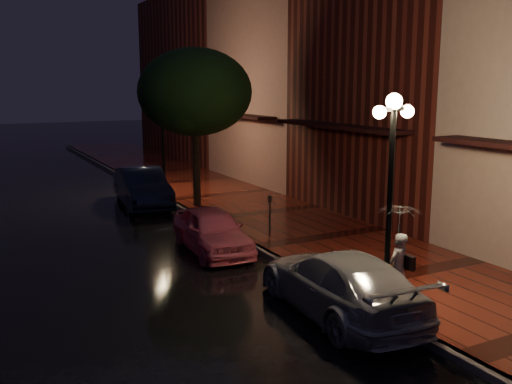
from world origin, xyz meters
TOP-DOWN VIEW (x-y plane):
  - ground at (0.00, 0.00)m, footprint 120.00×120.00m
  - sidewalk at (2.25, 0.00)m, footprint 4.50×60.00m
  - curb at (0.00, 0.00)m, footprint 0.25×60.00m
  - storefront_mid at (7.00, 2.00)m, footprint 5.00×8.00m
  - storefront_far at (7.00, 10.00)m, footprint 5.00×8.00m
  - storefront_extra at (7.00, 20.00)m, footprint 5.00×12.00m
  - streetlamp_near at (0.35, -5.00)m, footprint 0.96×0.36m
  - streetlamp_far at (0.35, 9.00)m, footprint 0.96×0.36m
  - street_tree at (0.61, 5.99)m, footprint 4.16×4.16m
  - pink_car at (-1.14, 0.56)m, footprint 1.73×3.76m
  - navy_car at (-1.09, 7.39)m, footprint 1.98×4.61m
  - silver_car at (-0.60, -4.69)m, footprint 2.22×4.69m
  - woman_with_umbrella at (0.60, -5.05)m, footprint 0.87×0.88m
  - parking_meter at (1.00, 1.09)m, footprint 0.12×0.09m

SIDE VIEW (x-z plane):
  - ground at x=0.00m, z-range 0.00..0.00m
  - sidewalk at x=2.25m, z-range 0.00..0.15m
  - curb at x=0.00m, z-range 0.00..0.15m
  - pink_car at x=-1.14m, z-range 0.00..1.25m
  - silver_car at x=-0.60m, z-range 0.00..1.32m
  - navy_car at x=-1.09m, z-range 0.00..1.48m
  - parking_meter at x=1.00m, z-range 0.27..1.44m
  - woman_with_umbrella at x=0.60m, z-range 0.49..2.57m
  - streetlamp_near at x=0.35m, z-range 0.45..4.76m
  - streetlamp_far at x=0.35m, z-range 0.45..4.76m
  - street_tree at x=0.61m, z-range 1.34..7.14m
  - storefront_far at x=7.00m, z-range 0.00..9.00m
  - storefront_extra at x=7.00m, z-range 0.00..10.00m
  - storefront_mid at x=7.00m, z-range 0.00..11.00m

